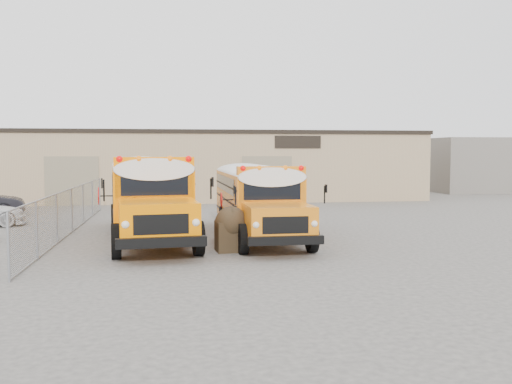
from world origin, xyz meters
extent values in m
plane|color=#4A4744|center=(0.00, 0.00, 0.00)|extent=(120.00, 120.00, 0.00)
cube|color=tan|center=(0.00, 20.00, 2.25)|extent=(30.00, 10.00, 4.50)
cube|color=black|center=(0.00, 20.00, 4.55)|extent=(30.20, 10.20, 0.25)
cube|color=black|center=(6.00, 14.98, 3.90)|extent=(3.00, 0.08, 0.80)
cube|color=gray|center=(-8.00, 14.98, 1.50)|extent=(3.20, 0.08, 3.00)
cube|color=gray|center=(4.00, 14.98, 1.50)|extent=(3.20, 0.08, 3.00)
cylinder|color=gray|center=(-6.00, -6.00, 0.90)|extent=(0.07, 0.07, 1.80)
cylinder|color=gray|center=(-6.00, -3.00, 0.90)|extent=(0.07, 0.07, 1.80)
cylinder|color=gray|center=(-6.00, 0.00, 0.90)|extent=(0.07, 0.07, 1.80)
cylinder|color=gray|center=(-6.00, 3.00, 0.90)|extent=(0.07, 0.07, 1.80)
cylinder|color=gray|center=(-6.00, 6.00, 0.90)|extent=(0.07, 0.07, 1.80)
cylinder|color=gray|center=(-6.00, 9.00, 0.90)|extent=(0.07, 0.07, 1.80)
cylinder|color=gray|center=(-6.00, 12.00, 0.90)|extent=(0.07, 0.07, 1.80)
cylinder|color=gray|center=(-6.00, 3.00, 1.78)|extent=(0.05, 18.00, 0.05)
cylinder|color=gray|center=(-6.00, 3.00, 0.05)|extent=(0.05, 18.00, 0.05)
cube|color=gray|center=(-6.00, 3.00, 0.90)|extent=(0.02, 18.00, 1.70)
cube|color=slate|center=(24.00, 24.00, 2.20)|extent=(10.00, 8.00, 4.40)
cube|color=#FF7F00|center=(-3.58, 8.27, 1.63)|extent=(3.45, 8.25, 2.16)
cube|color=#FF7F00|center=(-3.05, 3.12, 1.16)|extent=(2.55, 2.55, 1.21)
cube|color=black|center=(-3.17, 4.30, 2.24)|extent=(2.16, 0.29, 0.79)
cube|color=white|center=(-3.58, 8.27, 2.87)|extent=(3.46, 8.34, 0.42)
cube|color=#FF7F00|center=(-3.20, 4.54, 2.90)|extent=(2.63, 0.79, 0.38)
sphere|color=#E50705|center=(-4.27, 4.18, 3.03)|extent=(0.21, 0.21, 0.21)
sphere|color=#E50705|center=(-2.07, 4.41, 3.03)|extent=(0.21, 0.21, 0.21)
sphere|color=orange|center=(-3.67, 4.25, 3.03)|extent=(0.21, 0.21, 0.21)
sphere|color=orange|center=(-2.67, 4.35, 3.03)|extent=(0.21, 0.21, 0.21)
cube|color=black|center=(-2.92, 1.88, 0.68)|extent=(2.60, 0.50, 0.30)
cube|color=black|center=(-4.00, 12.32, 0.68)|extent=(2.59, 0.48, 0.30)
cube|color=black|center=(-3.58, 8.27, 1.55)|extent=(3.48, 8.10, 0.06)
cube|color=black|center=(-3.62, 8.58, 2.24)|extent=(3.35, 7.00, 0.65)
cylinder|color=black|center=(-4.31, 3.11, 0.55)|extent=(0.41, 1.12, 1.10)
cylinder|color=black|center=(-1.81, 3.37, 0.55)|extent=(0.41, 1.12, 1.10)
cylinder|color=black|center=(-5.00, 9.73, 0.55)|extent=(0.41, 1.12, 1.10)
cylinder|color=black|center=(-2.50, 9.99, 0.55)|extent=(0.41, 1.12, 1.10)
cylinder|color=#BF0505|center=(-5.08, 5.35, 1.76)|extent=(0.09, 0.59, 0.59)
cube|color=orange|center=(1.19, 7.28, 1.46)|extent=(2.50, 7.23, 1.94)
cube|color=orange|center=(1.28, 2.64, 1.04)|extent=(2.12, 2.12, 1.09)
cube|color=black|center=(1.26, 3.70, 2.01)|extent=(1.94, 0.09, 0.71)
cube|color=white|center=(1.19, 7.28, 2.57)|extent=(2.50, 7.31, 0.38)
cube|color=orange|center=(1.26, 3.92, 2.60)|extent=(2.33, 0.52, 0.34)
sphere|color=#E50705|center=(0.27, 3.68, 2.71)|extent=(0.19, 0.19, 0.19)
sphere|color=#E50705|center=(2.25, 3.72, 2.71)|extent=(0.19, 0.19, 0.19)
sphere|color=orange|center=(0.81, 3.69, 2.71)|extent=(0.19, 0.19, 0.19)
sphere|color=orange|center=(1.71, 3.71, 2.71)|extent=(0.19, 0.19, 0.19)
cube|color=black|center=(1.30, 1.53, 0.61)|extent=(2.32, 0.25, 0.26)
cube|color=black|center=(1.12, 10.93, 0.61)|extent=(2.32, 0.23, 0.26)
cube|color=black|center=(1.19, 7.28, 1.39)|extent=(2.54, 7.09, 0.06)
cube|color=black|center=(1.19, 7.56, 2.01)|extent=(2.51, 6.10, 0.59)
cylinder|color=black|center=(0.15, 2.73, 0.49)|extent=(0.28, 0.99, 0.98)
cylinder|color=black|center=(2.40, 2.77, 0.49)|extent=(0.28, 0.99, 0.98)
cylinder|color=black|center=(0.04, 8.69, 0.49)|extent=(0.28, 0.99, 0.98)
cylinder|color=black|center=(2.29, 8.74, 0.49)|extent=(0.28, 0.99, 0.98)
cylinder|color=#BF0505|center=(-0.37, 4.79, 1.58)|extent=(0.04, 0.53, 0.53)
cube|color=black|center=(-0.05, -2.31, 0.49)|extent=(1.06, 0.97, 0.99)
sphere|color=black|center=(-0.05, -2.31, 0.94)|extent=(1.09, 1.09, 1.09)
camera|label=1|loc=(-1.93, -20.77, 3.25)|focal=40.00mm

